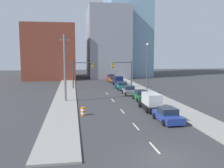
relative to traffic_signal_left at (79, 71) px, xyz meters
name	(u,v)px	position (x,y,z in m)	size (l,w,h in m)	color
ground_plane	(164,158)	(4.69, -35.42, -3.74)	(200.00, 200.00, 0.00)	#38383A
sidewalk_left	(68,84)	(-2.57, 8.88, -3.66)	(3.48, 88.61, 0.16)	gray
sidewalk_right	(127,83)	(11.94, 8.88, -3.66)	(3.48, 88.61, 0.16)	gray
lane_stripe_at_2m	(154,148)	(4.69, -33.42, -3.73)	(0.16, 2.40, 0.01)	beige
lane_stripe_at_8m	(136,126)	(4.69, -27.81, -3.73)	(0.16, 2.40, 0.01)	beige
lane_stripe_at_14m	(122,111)	(4.69, -21.06, -3.73)	(0.16, 2.40, 0.01)	beige
lane_stripe_at_22m	(113,100)	(4.69, -13.72, -3.73)	(0.16, 2.40, 0.01)	beige
lane_stripe_at_29m	(107,93)	(4.69, -6.87, -3.73)	(0.16, 2.40, 0.01)	beige
building_brick_left	(51,52)	(-7.51, 24.11, 3.91)	(14.00, 16.00, 15.29)	brown
building_office_center	(107,43)	(9.49, 28.11, 6.74)	(12.00, 20.00, 20.96)	gray
building_glass_right	(126,19)	(16.57, 32.11, 14.87)	(13.00, 20.00, 37.21)	#7A9EB7
traffic_signal_left	(79,71)	(0.00, 0.00, 0.00)	(4.28, 0.35, 5.74)	#38383D
traffic_signal_right	(126,70)	(9.57, 0.00, 0.00)	(4.28, 0.35, 5.74)	#38383D
utility_pole_left_mid	(65,68)	(-2.43, -13.64, 1.34)	(1.60, 0.32, 9.90)	slate
traffic_barrel	(83,111)	(-0.21, -22.48, -3.26)	(0.56, 0.56, 0.95)	orange
street_lamp	(147,65)	(11.78, -8.05, 1.42)	(0.44, 0.44, 8.96)	#4C4C51
sedan_blue	(168,115)	(8.41, -26.57, -3.06)	(2.23, 4.53, 1.48)	navy
box_truck_black	(151,102)	(8.42, -21.01, -2.72)	(2.29, 5.45, 2.16)	black
sedan_green	(141,96)	(9.00, -14.12, -3.04)	(2.05, 4.34, 1.55)	#1E6033
sedan_gray	(129,91)	(8.43, -8.48, -3.04)	(2.07, 4.35, 1.52)	slate
sedan_teal	(122,86)	(8.44, -2.10, -3.06)	(2.19, 4.25, 1.48)	#196B75
pickup_truck_navy	(119,82)	(9.05, 4.28, -2.91)	(2.51, 5.50, 2.05)	#141E47
sedan_orange	(113,80)	(8.65, 11.01, -3.10)	(2.22, 4.38, 1.37)	orange
sedan_red	(111,77)	(9.06, 17.14, -3.04)	(2.25, 4.75, 1.55)	red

